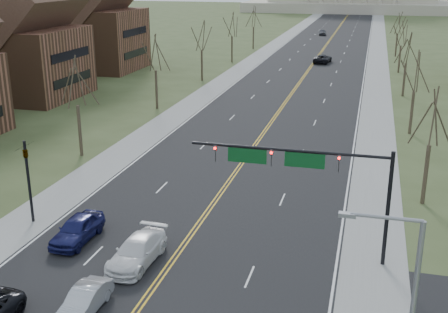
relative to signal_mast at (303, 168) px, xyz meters
The scene contains 26 objects.
road 96.96m from the signal_mast, 94.41° to the left, with size 20.00×380.00×0.01m, color black.
cross_road 12.03m from the signal_mast, 134.80° to the right, with size 120.00×14.00×0.01m, color black.
sidewalk_left 98.61m from the signal_mast, 101.39° to the left, with size 4.00×380.00×0.03m, color gray.
sidewalk_right 96.78m from the signal_mast, 87.30° to the left, with size 4.00×380.00×0.03m, color gray.
center_line 96.96m from the signal_mast, 94.41° to the left, with size 0.42×380.00×0.01m, color gold.
edge_line_left 98.20m from the signal_mast, 100.13° to the left, with size 0.15×380.00×0.01m, color silver.
edge_line_right 96.70m from the signal_mast, 88.60° to the left, with size 0.15×380.00×0.01m, color silver.
signal_mast is the anchor object (origin of this frame).
signal_left 19.06m from the signal_mast, behind, with size 0.32×0.36×6.00m.
tree_r_0 13.26m from the signal_mast, 52.51° to the left, with size 3.74×3.74×8.50m.
tree_l_0 27.17m from the signal_mast, 147.71° to the left, with size 3.96×3.96×9.00m.
tree_r_1 31.56m from the signal_mast, 75.21° to the left, with size 3.74×3.74×8.50m.
tree_l_1 41.45m from the signal_mast, 123.63° to the left, with size 3.96×3.96×9.00m.
tree_r_2 51.15m from the signal_mast, 80.94° to the left, with size 3.74×3.74×8.50m.
tree_l_2 59.15m from the signal_mast, 112.83° to the left, with size 3.96×3.96×9.00m.
tree_r_3 70.96m from the signal_mast, 83.48° to the left, with size 3.74×3.74×8.50m.
tree_l_3 77.96m from the signal_mast, 107.12° to the left, with size 3.96×3.96×9.00m.
tree_r_4 90.86m from the signal_mast, 84.91° to the left, with size 3.74×3.74×8.50m.
tree_l_4 97.25m from the signal_mast, 103.65° to the left, with size 3.96×3.96×9.00m.
bldg_left_mid 56.81m from the signal_mast, 139.96° to the left, with size 15.10×14.28×20.75m.
bldg_left_far 75.76m from the signal_mast, 126.91° to the left, with size 17.10×14.28×23.25m.
car_sb_inner_lead 14.47m from the signal_mast, 137.52° to the right, with size 1.42×4.08×1.34m, color #B4B7BC.
car_sb_inner_second 11.25m from the signal_mast, 158.81° to the right, with size 2.20×5.41×1.57m, color white.
car_sb_outer_second 15.31m from the signal_mast, behind, with size 1.97×4.89×1.67m, color #171A53.
car_far_nb 78.44m from the signal_mast, 94.24° to the left, with size 2.69×5.83×1.62m, color black.
car_far_sb 127.97m from the signal_mast, 94.66° to the left, with size 1.87×4.64×1.58m, color #4E5056.
Camera 1 is at (10.90, -18.23, 16.97)m, focal length 45.00 mm.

